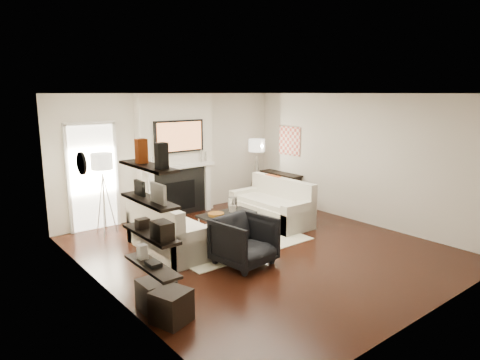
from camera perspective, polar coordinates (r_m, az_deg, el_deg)
room_envelope at (r=7.30m, az=2.95°, el=0.80°), size 6.00×6.00×6.00m
chimney_breast at (r=9.61m, az=-8.53°, el=3.29°), size 1.80×0.25×2.70m
fireplace_surround at (r=9.65m, az=-7.98°, el=-1.67°), size 1.30×0.02×1.04m
firebox at (r=9.66m, az=-7.95°, el=-2.08°), size 0.75×0.02×0.65m
mantel_pilaster_l at (r=9.28m, az=-11.71°, el=-2.15°), size 0.12×0.08×1.10m
mantel_pilaster_r at (r=10.00m, az=-4.36°, el=-0.96°), size 0.12×0.08×1.10m
mantel_shelf at (r=9.49m, az=-7.93°, el=1.80°), size 1.70×0.18×0.07m
tv_body at (r=9.42m, az=-8.12°, el=5.78°), size 1.20×0.06×0.70m
tv_screen at (r=9.40m, az=-8.02°, el=5.76°), size 1.10×0.00×0.62m
candlestick_l_tall at (r=9.20m, az=-10.93°, el=2.56°), size 0.04×0.04×0.30m
candlestick_l_short at (r=9.15m, az=-11.64°, el=2.29°), size 0.04×0.04×0.24m
candlestick_r_tall at (r=9.76m, az=-5.21°, el=3.23°), size 0.04×0.04×0.30m
candlestick_r_short at (r=9.83m, az=-4.58°, el=3.13°), size 0.04×0.04×0.24m
hallway_panel at (r=8.99m, az=-19.04°, el=0.27°), size 0.90×0.02×2.10m
door_trim_l at (r=8.82m, az=-21.92°, el=-0.14°), size 0.06×0.06×2.16m
door_trim_r at (r=9.14m, az=-16.18°, el=0.62°), size 0.06×0.06×2.16m
door_trim_top at (r=8.83m, az=-19.46°, el=7.14°), size 1.02×0.06×0.06m
rug at (r=8.13m, az=-1.65°, el=-7.88°), size 2.60×2.00×0.01m
loveseat_left_base at (r=7.64m, az=-9.12°, el=-7.71°), size 0.85×1.80×0.42m
loveseat_left_back at (r=7.39m, az=-11.46°, el=-5.88°), size 0.18×1.80×0.80m
loveseat_left_arm_n at (r=6.95m, az=-5.78°, el=-8.80°), size 0.85×0.18×0.60m
loveseat_left_arm_s at (r=8.29m, az=-11.93°, el=-5.61°), size 0.85×0.18×0.60m
loveseat_left_cushion at (r=7.58m, az=-8.85°, el=-5.79°), size 0.63×1.44×0.10m
pillow_left_orange at (r=7.59m, az=-12.57°, el=-3.86°), size 0.10×0.42×0.42m
pillow_left_charcoal at (r=7.08m, az=-10.40°, el=-4.98°), size 0.10×0.40×0.40m
loveseat_right_base at (r=9.09m, az=4.11°, el=-4.44°), size 0.85×1.80×0.42m
loveseat_right_back at (r=9.24m, az=5.67°, el=-2.18°), size 0.18×1.80×0.80m
loveseat_right_arm_n at (r=8.52m, az=7.84°, el=-5.00°), size 0.85×0.18×0.60m
loveseat_right_arm_s at (r=9.66m, az=0.85°, el=-2.90°), size 0.85×0.18×0.60m
loveseat_right_cushion at (r=8.99m, az=3.90°, el=-2.90°), size 0.63×1.44×0.10m
pillow_right_orange at (r=9.40m, az=4.42°, el=-0.64°), size 0.10×0.42×0.42m
pillow_right_charcoal at (r=8.99m, az=7.03°, el=-1.33°), size 0.10×0.40×0.40m
coffee_table at (r=8.31m, az=-1.80°, el=-4.59°), size 1.10×0.55×0.04m
coffee_leg_nw at (r=7.92m, az=-3.74°, el=-7.02°), size 0.02×0.02×0.38m
coffee_leg_ne at (r=8.51m, az=1.81°, el=-5.69°), size 0.02×0.02×0.38m
coffee_leg_sw at (r=8.27m, az=-5.50°, el=-6.24°), size 0.02×0.02×0.38m
coffee_leg_se at (r=8.83m, az=-0.05°, el=-5.03°), size 0.02×0.02×0.38m
hurricane_glass at (r=8.36m, az=-0.99°, el=-3.36°), size 0.18×0.18×0.31m
hurricane_candle at (r=8.37m, az=-0.99°, el=-3.79°), size 0.09×0.09×0.14m
copper_bowl at (r=8.16m, az=-3.21°, el=-4.59°), size 0.31×0.31×0.05m
armchair at (r=6.87m, az=0.59°, el=-7.85°), size 0.93×0.89×0.86m
lamp_left_post at (r=8.59m, az=-17.62°, el=-3.22°), size 0.02×0.02×1.20m
lamp_left_shade at (r=8.42m, az=-17.97°, el=2.38°), size 0.40×0.40×0.30m
lamp_left_leg_a at (r=8.63m, az=-16.94°, el=-3.11°), size 0.25×0.02×1.23m
lamp_left_leg_b at (r=8.66m, az=-18.18°, el=-3.14°), size 0.14×0.22×1.23m
lamp_left_leg_c at (r=8.49m, az=-17.73°, el=-3.41°), size 0.14×0.22×1.23m
lamp_right_post at (r=10.62m, az=2.20°, el=0.09°), size 0.02×0.02×1.20m
lamp_right_shade at (r=10.48m, az=2.24°, el=4.65°), size 0.40×0.40×0.30m
lamp_right_leg_a at (r=10.69m, az=2.65°, el=0.16°), size 0.25×0.02×1.23m
lamp_right_leg_b at (r=10.66m, az=1.65°, el=0.13°), size 0.14×0.22×1.23m
lamp_right_leg_c at (r=10.51m, az=2.32°, el=-0.03°), size 0.14×0.22×1.23m
console_top at (r=10.70m, az=5.47°, el=0.85°), size 0.35×1.20×0.04m
console_leg_n at (r=10.40m, az=7.54°, el=-1.63°), size 0.30×0.04×0.71m
console_leg_s at (r=11.17m, az=3.47°, el=-0.63°), size 0.30×0.04×0.71m
wall_art at (r=10.61m, az=6.64°, el=5.20°), size 0.03×0.70×0.70m
shelf_bottom at (r=5.26m, az=-11.65°, el=-11.19°), size 0.25×1.00×0.03m
shelf_lower at (r=5.12m, az=-11.83°, el=-7.06°), size 0.25×1.00×0.04m
shelf_upper at (r=5.01m, az=-12.02°, el=-2.71°), size 0.25×1.00×0.04m
shelf_top at (r=4.93m, az=-12.22°, el=1.80°), size 0.25×1.00×0.04m
decor_magfile_a at (r=4.61m, az=-10.43°, el=3.19°), size 0.12×0.10×0.28m
decor_magfile_b at (r=5.03m, az=-13.01°, el=3.77°), size 0.12×0.10×0.28m
decor_frame_a at (r=4.78m, az=-10.84°, el=-1.77°), size 0.04×0.30×0.22m
decor_frame_b at (r=5.19m, az=-13.24°, el=-1.05°), size 0.04×0.22×0.18m
decor_wine_rack at (r=4.84m, az=-10.34°, el=-6.63°), size 0.18×0.25×0.20m
decor_box_small at (r=5.27m, az=-12.87°, el=-5.68°), size 0.15×0.12×0.12m
decor_books at (r=5.21m, az=-11.48°, el=-10.89°), size 0.14×0.20×0.05m
decor_box_tall at (r=5.42m, az=-12.89°, el=-9.31°), size 0.10×0.10×0.18m
clock_rim at (r=6.66m, az=-20.38°, el=2.09°), size 0.04×0.34×0.34m
clock_face at (r=6.67m, az=-20.18°, el=2.11°), size 0.01×0.29×0.29m
ottoman_near at (r=5.71m, az=-11.10°, el=-14.80°), size 0.40×0.40×0.40m
ottoman_far at (r=5.41m, az=-9.14°, el=-16.30°), size 0.51×0.51×0.40m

